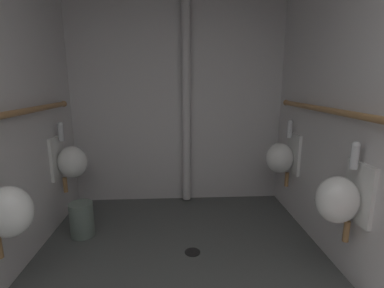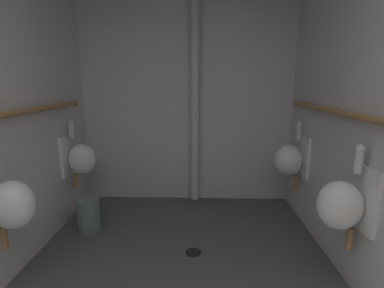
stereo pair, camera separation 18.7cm
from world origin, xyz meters
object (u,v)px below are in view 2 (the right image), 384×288
urinal_left_mid (9,203)px  floor_drain (193,252)px  standpipe_back_wall (195,96)px  urinal_right_far (291,159)px  waste_bin (89,215)px  urinal_right_mid (343,204)px  urinal_left_far (80,158)px

urinal_left_mid → floor_drain: bearing=21.8°
urinal_left_mid → standpipe_back_wall: bearing=52.9°
urinal_left_mid → floor_drain: 1.50m
urinal_right_far → standpipe_back_wall: 1.30m
urinal_left_mid → standpipe_back_wall: size_ratio=0.29×
waste_bin → standpipe_back_wall: bearing=36.3°
urinal_right_mid → standpipe_back_wall: size_ratio=0.29×
urinal_left_mid → urinal_right_far: size_ratio=1.00×
floor_drain → standpipe_back_wall: bearing=90.4°
urinal_left_mid → urinal_left_far: same height
urinal_left_far → waste_bin: 0.62m
urinal_left_far → urinal_right_far: 2.27m
urinal_right_mid → urinal_right_far: same height
urinal_right_mid → urinal_right_far: 1.13m
urinal_left_mid → urinal_right_mid: size_ratio=1.00×
urinal_right_mid → standpipe_back_wall: 1.99m
urinal_left_mid → floor_drain: size_ratio=5.39×
urinal_right_far → standpipe_back_wall: (-1.03, 0.44, 0.65)m
urinal_left_far → floor_drain: 1.56m
floor_drain → urinal_left_mid: bearing=-158.2°
urinal_right_mid → waste_bin: (-2.09, 0.79, -0.51)m
urinal_left_far → urinal_right_mid: 2.52m
urinal_right_far → standpipe_back_wall: size_ratio=0.29×
urinal_right_far → waste_bin: bearing=-170.9°
urinal_right_far → urinal_left_far: bearing=-179.2°
urinal_left_mid → standpipe_back_wall: standpipe_back_wall is taller
urinal_right_far → standpipe_back_wall: bearing=156.8°
urinal_right_far → standpipe_back_wall: standpipe_back_wall is taller
urinal_left_far → floor_drain: (1.24, -0.66, -0.68)m
urinal_left_mid → urinal_left_far: size_ratio=1.00×
floor_drain → waste_bin: (-1.07, 0.35, 0.17)m
standpipe_back_wall → waste_bin: standpipe_back_wall is taller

